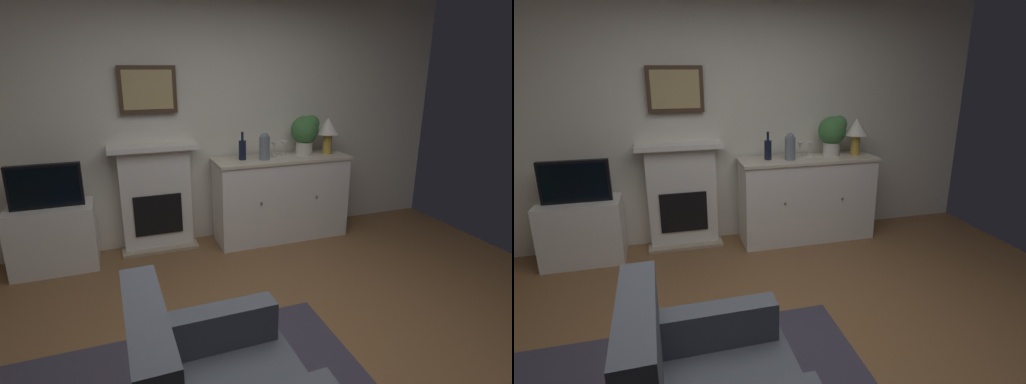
# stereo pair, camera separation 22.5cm
# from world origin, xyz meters

# --- Properties ---
(ground_plane) EXTENTS (5.67, 4.52, 0.10)m
(ground_plane) POSITION_xyz_m (0.00, 0.00, -0.05)
(ground_plane) COLOR brown
(ground_plane) RESTS_ON ground
(wall_rear) EXTENTS (5.67, 0.06, 2.94)m
(wall_rear) POSITION_xyz_m (0.00, 2.23, 1.47)
(wall_rear) COLOR silver
(wall_rear) RESTS_ON ground_plane
(fireplace_unit) EXTENTS (0.87, 0.30, 1.10)m
(fireplace_unit) POSITION_xyz_m (-0.55, 2.10, 0.55)
(fireplace_unit) COLOR white
(fireplace_unit) RESTS_ON ground_plane
(framed_picture) EXTENTS (0.55, 0.04, 0.45)m
(framed_picture) POSITION_xyz_m (-0.55, 2.15, 1.63)
(framed_picture) COLOR #473323
(sideboard_cabinet) EXTENTS (1.47, 0.49, 0.91)m
(sideboard_cabinet) POSITION_xyz_m (0.77, 1.93, 0.46)
(sideboard_cabinet) COLOR white
(sideboard_cabinet) RESTS_ON ground_plane
(table_lamp) EXTENTS (0.26, 0.26, 0.40)m
(table_lamp) POSITION_xyz_m (1.32, 1.93, 1.19)
(table_lamp) COLOR #B79338
(table_lamp) RESTS_ON sideboard_cabinet
(wine_bottle) EXTENTS (0.08, 0.08, 0.29)m
(wine_bottle) POSITION_xyz_m (0.34, 1.95, 1.02)
(wine_bottle) COLOR black
(wine_bottle) RESTS_ON sideboard_cabinet
(wine_glass_left) EXTENTS (0.07, 0.07, 0.16)m
(wine_glass_left) POSITION_xyz_m (0.70, 1.96, 1.03)
(wine_glass_left) COLOR silver
(wine_glass_left) RESTS_ON sideboard_cabinet
(wine_glass_center) EXTENTS (0.07, 0.07, 0.16)m
(wine_glass_center) POSITION_xyz_m (0.81, 1.96, 1.03)
(wine_glass_center) COLOR silver
(wine_glass_center) RESTS_ON sideboard_cabinet
(vase_decorative) EXTENTS (0.11, 0.11, 0.28)m
(vase_decorative) POSITION_xyz_m (0.56, 1.88, 1.05)
(vase_decorative) COLOR slate
(vase_decorative) RESTS_ON sideboard_cabinet
(tv_cabinet) EXTENTS (0.75, 0.42, 0.62)m
(tv_cabinet) POSITION_xyz_m (-1.52, 1.94, 0.31)
(tv_cabinet) COLOR white
(tv_cabinet) RESTS_ON ground_plane
(tv_set) EXTENTS (0.62, 0.07, 0.40)m
(tv_set) POSITION_xyz_m (-1.52, 1.92, 0.82)
(tv_set) COLOR black
(tv_set) RESTS_ON tv_cabinet
(potted_plant_small) EXTENTS (0.30, 0.30, 0.43)m
(potted_plant_small) POSITION_xyz_m (1.07, 1.97, 1.17)
(potted_plant_small) COLOR beige
(potted_plant_small) RESTS_ON sideboard_cabinet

